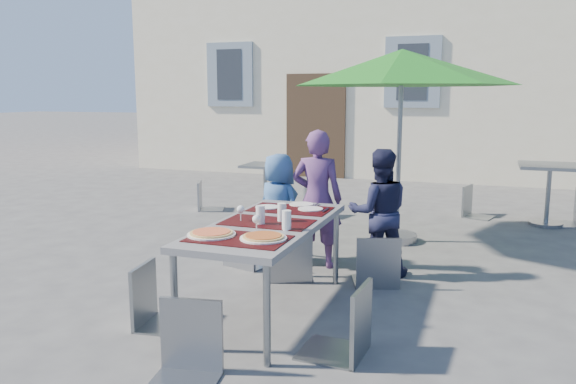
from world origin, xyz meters
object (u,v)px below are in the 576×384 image
at_px(child_0, 279,208).
at_px(bg_chair_l_0, 205,179).
at_px(pizza_near_left, 211,233).
at_px(bg_chair_r_1, 576,185).
at_px(pizza_near_right, 263,237).
at_px(bg_chair_r_0, 306,182).
at_px(chair_3, 154,259).
at_px(cafe_table_1, 549,181).
at_px(bg_chair_l_1, 474,183).
at_px(cafe_table_0, 265,179).
at_px(child_2, 379,212).
at_px(chair_0, 245,214).
at_px(dining_table, 267,229).
at_px(child_1, 317,199).
at_px(chair_1, 288,219).
at_px(patio_umbrella, 402,69).
at_px(chair_5, 185,296).
at_px(chair_2, 378,230).
at_px(chair_4, 348,277).

relative_size(child_0, bg_chair_l_0, 1.38).
height_order(pizza_near_left, bg_chair_r_1, bg_chair_r_1).
distance_m(pizza_near_right, bg_chair_r_0, 4.26).
distance_m(chair_3, cafe_table_1, 5.65).
bearing_deg(child_0, bg_chair_l_0, -22.78).
height_order(bg_chair_l_1, bg_chair_r_1, bg_chair_r_1).
relative_size(chair_3, cafe_table_0, 1.31).
bearing_deg(child_2, chair_0, -9.64).
distance_m(dining_table, child_1, 1.34).
bearing_deg(chair_0, chair_1, -22.98).
bearing_deg(chair_3, patio_umbrella, 66.93).
xyz_separation_m(dining_table, cafe_table_0, (-1.63, 3.99, -0.24)).
bearing_deg(chair_0, patio_umbrella, 49.94).
height_order(pizza_near_left, child_2, child_2).
relative_size(patio_umbrella, cafe_table_1, 3.13).
bearing_deg(dining_table, chair_5, -93.33).
distance_m(child_0, chair_3, 1.93).
bearing_deg(chair_3, chair_0, 88.70).
bearing_deg(cafe_table_1, bg_chair_r_1, 22.53).
bearing_deg(dining_table, chair_2, 52.87).
relative_size(pizza_near_right, cafe_table_0, 0.48).
height_order(child_2, chair_5, child_2).
xyz_separation_m(child_1, bg_chair_l_1, (1.45, 3.07, -0.21)).
distance_m(chair_3, cafe_table_0, 4.61).
xyz_separation_m(chair_1, chair_4, (0.91, -1.38, -0.03)).
xyz_separation_m(chair_2, chair_4, (0.08, -1.49, 0.03)).
bearing_deg(pizza_near_left, child_1, 83.08).
bearing_deg(chair_5, chair_2, 69.87).
height_order(patio_umbrella, bg_chair_r_0, patio_umbrella).
relative_size(chair_4, patio_umbrella, 0.37).
bearing_deg(chair_4, bg_chair_r_0, 111.36).
height_order(chair_1, chair_2, chair_1).
xyz_separation_m(pizza_near_right, child_0, (-0.60, 1.89, -0.19)).
height_order(pizza_near_right, bg_chair_r_1, bg_chair_r_1).
bearing_deg(child_0, chair_0, 74.14).
relative_size(child_1, bg_chair_l_0, 1.69).
xyz_separation_m(bg_chair_l_1, bg_chair_r_1, (1.31, -0.11, 0.05)).
distance_m(pizza_near_left, chair_4, 1.03).
distance_m(chair_4, bg_chair_r_0, 4.48).
bearing_deg(bg_chair_r_0, child_0, -79.52).
relative_size(child_0, patio_umbrella, 0.44).
xyz_separation_m(chair_3, bg_chair_l_0, (-1.73, 4.08, -0.04)).
bearing_deg(bg_chair_l_0, chair_0, -54.43).
height_order(chair_4, chair_5, chair_4).
distance_m(pizza_near_left, chair_0, 1.69).
height_order(child_0, bg_chair_l_0, child_0).
bearing_deg(chair_2, bg_chair_r_0, 120.02).
xyz_separation_m(pizza_near_right, chair_4, (0.62, -0.04, -0.21)).
xyz_separation_m(chair_2, patio_umbrella, (-0.08, 1.69, 1.52)).
bearing_deg(child_2, bg_chair_l_1, -123.51).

